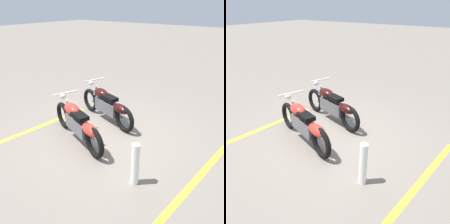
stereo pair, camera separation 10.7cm
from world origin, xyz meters
TOP-DOWN VIEW (x-y plane):
  - ground_plane at (0.00, 0.00)m, footprint 60.00×60.00m
  - motorcycle_bright_foreground at (-0.26, -0.62)m, footprint 2.14×0.88m
  - motorcycle_dark_foreground at (-0.39, 0.59)m, footprint 2.17×0.81m
  - bollard_post at (1.50, -1.03)m, footprint 0.14×0.14m
  - parking_stripe_near at (-1.58, -0.84)m, footprint 0.42×3.20m
  - parking_stripe_mid at (2.35, -0.40)m, footprint 0.42×3.20m

SIDE VIEW (x-z plane):
  - ground_plane at x=0.00m, z-range 0.00..0.00m
  - parking_stripe_near at x=-1.58m, z-range 0.00..0.01m
  - parking_stripe_mid at x=2.35m, z-range 0.00..0.01m
  - bollard_post at x=1.50m, z-range 0.00..0.80m
  - motorcycle_bright_foreground at x=-0.26m, z-range -0.06..0.98m
  - motorcycle_dark_foreground at x=-0.39m, z-range -0.06..0.98m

